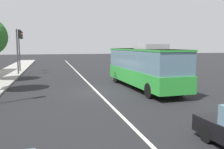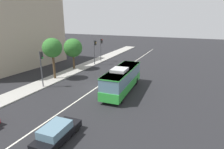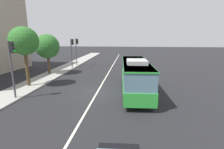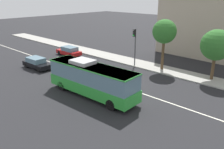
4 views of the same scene
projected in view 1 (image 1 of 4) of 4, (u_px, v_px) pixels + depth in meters
ground_plane at (97, 92)px, 17.77m from camera, size 160.00×160.00×0.00m
lane_centre_line at (97, 92)px, 17.77m from camera, size 76.00×0.16×0.01m
transit_bus at (144, 66)px, 18.83m from camera, size 10.11×2.97×3.46m
traffic_light_near_corner at (20, 44)px, 30.33m from camera, size 0.34×0.62×5.20m
traffic_light_mid_block at (18, 44)px, 27.28m from camera, size 0.34×0.62×5.20m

